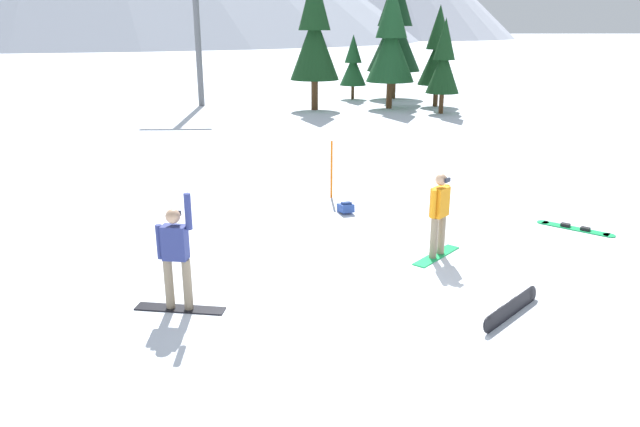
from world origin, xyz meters
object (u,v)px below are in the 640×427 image
at_px(pine_tree_twin, 314,34).
at_px(pine_tree_tall, 391,41).
at_px(snowboarder_midground, 439,213).
at_px(backpack_blue, 346,207).
at_px(pine_tree_young, 353,64).
at_px(trail_marker_pole, 332,170).
at_px(pine_tree_slender, 395,29).
at_px(loose_snowboard_far_spare, 511,308).
at_px(pine_tree_short, 438,52).
at_px(loose_snowboard_near_left, 575,228).
at_px(snowboarder_foreground, 176,256).
at_px(ski_lift_tower, 196,0).
at_px(pine_tree_leaning, 444,62).

height_order(pine_tree_twin, pine_tree_tall, pine_tree_twin).
distance_m(snowboarder_midground, pine_tree_twin, 23.14).
xyz_separation_m(backpack_blue, pine_tree_young, (2.21, 24.84, 2.09)).
height_order(trail_marker_pole, pine_tree_slender, pine_tree_slender).
height_order(snowboarder_midground, pine_tree_tall, pine_tree_tall).
xyz_separation_m(loose_snowboard_far_spare, pine_tree_short, (4.53, 26.77, 3.02)).
relative_size(backpack_blue, pine_tree_young, 0.14).
bearing_deg(loose_snowboard_near_left, pine_tree_slender, 90.92).
bearing_deg(pine_tree_twin, snowboarder_foreground, -96.35).
relative_size(snowboarder_midground, loose_snowboard_far_spare, 1.30).
distance_m(snowboarder_midground, pine_tree_slender, 28.69).
bearing_deg(trail_marker_pole, pine_tree_twin, 90.28).
height_order(loose_snowboard_far_spare, pine_tree_slender, pine_tree_slender).
distance_m(pine_tree_twin, ski_lift_tower, 7.29).
distance_m(backpack_blue, pine_tree_young, 25.03).
bearing_deg(pine_tree_twin, pine_tree_slender, 46.06).
distance_m(pine_tree_young, pine_tree_tall, 5.17).
height_order(loose_snowboard_far_spare, pine_tree_young, pine_tree_young).
bearing_deg(pine_tree_tall, pine_tree_young, 110.71).
height_order(snowboarder_foreground, backpack_blue, snowboarder_foreground).
relative_size(pine_tree_twin, pine_tree_young, 1.87).
bearing_deg(pine_tree_slender, loose_snowboard_far_spare, -94.75).
relative_size(pine_tree_young, ski_lift_tower, 0.39).
xyz_separation_m(pine_tree_slender, pine_tree_leaning, (1.61, -7.24, -1.66)).
distance_m(pine_tree_short, ski_lift_tower, 14.32).
distance_m(pine_tree_slender, pine_tree_leaning, 7.60).
height_order(snowboarder_foreground, loose_snowboard_near_left, snowboarder_foreground).
bearing_deg(pine_tree_twin, pine_tree_short, 10.13).
distance_m(loose_snowboard_far_spare, pine_tree_short, 27.32).
height_order(pine_tree_slender, pine_tree_leaning, pine_tree_slender).
xyz_separation_m(pine_tree_short, pine_tree_leaning, (-0.35, -3.05, -0.42)).
bearing_deg(snowboarder_foreground, pine_tree_short, 69.18).
xyz_separation_m(pine_tree_short, ski_lift_tower, (-14.02, 0.67, 2.87)).
bearing_deg(loose_snowboard_far_spare, backpack_blue, 112.06).
bearing_deg(pine_tree_short, pine_tree_leaning, -96.53).
xyz_separation_m(snowboarder_foreground, pine_tree_short, (10.04, 26.39, 2.19)).
bearing_deg(pine_tree_twin, pine_tree_leaning, -14.29).
height_order(loose_snowboard_near_left, pine_tree_tall, pine_tree_tall).
xyz_separation_m(pine_tree_slender, pine_tree_tall, (-0.93, -5.00, -0.62)).
relative_size(snowboarder_midground, ski_lift_tower, 0.17).
bearing_deg(loose_snowboard_far_spare, loose_snowboard_near_left, 54.98).
bearing_deg(pine_tree_leaning, pine_tree_tall, 138.73).
height_order(pine_tree_short, pine_tree_tall, pine_tree_tall).
bearing_deg(pine_tree_young, loose_snowboard_near_left, -83.26).
distance_m(backpack_blue, pine_tree_slender, 26.05).
relative_size(snowboarder_midground, pine_tree_short, 0.30).
bearing_deg(ski_lift_tower, backpack_blue, -71.75).
relative_size(pine_tree_short, ski_lift_tower, 0.55).
relative_size(pine_tree_young, pine_tree_short, 0.71).
bearing_deg(snowboarder_midground, pine_tree_tall, 84.41).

